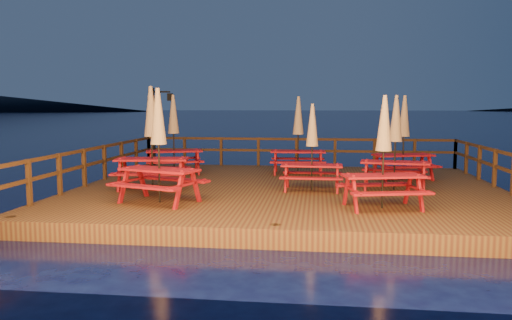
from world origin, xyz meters
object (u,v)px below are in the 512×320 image
at_px(picnic_table_0, 395,141).
at_px(picnic_table_2, 298,134).
at_px(lamp_post, 157,119).
at_px(picnic_table_1, 159,144).

bearing_deg(picnic_table_0, picnic_table_2, 141.92).
xyz_separation_m(picnic_table_0, picnic_table_2, (-2.79, 2.88, 0.01)).
height_order(lamp_post, picnic_table_2, lamp_post).
bearing_deg(picnic_table_1, lamp_post, 127.41).
height_order(lamp_post, picnic_table_1, lamp_post).
bearing_deg(lamp_post, picnic_table_1, -71.49).
distance_m(picnic_table_0, picnic_table_2, 4.01).
bearing_deg(lamp_post, picnic_table_2, -17.61).
distance_m(picnic_table_1, picnic_table_2, 6.31).
xyz_separation_m(lamp_post, picnic_table_2, (5.54, -1.76, -0.43)).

